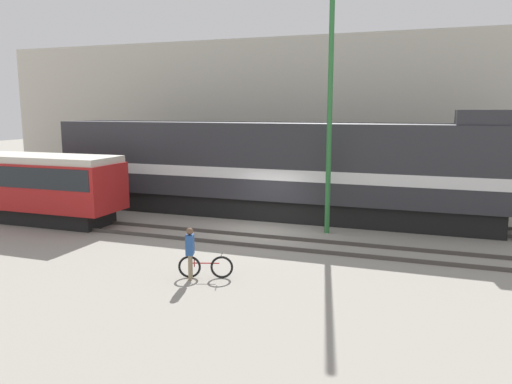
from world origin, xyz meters
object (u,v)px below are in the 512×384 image
freight_locomotive (275,168)px  person (190,248)px  streetcar (27,183)px  bicycle (206,267)px  utility_pole_left (330,116)px

freight_locomotive → person: freight_locomotive is taller
streetcar → person: 11.78m
freight_locomotive → bicycle: bearing=-85.8°
streetcar → person: bearing=-23.8°
streetcar → freight_locomotive: bearing=24.3°
freight_locomotive → streetcar: (-10.47, -4.74, -0.60)m
person → utility_pole_left: 8.54m
streetcar → person: size_ratio=5.76×
freight_locomotive → utility_pole_left: 4.57m
streetcar → bicycle: size_ratio=5.69×
bicycle → person: size_ratio=1.01×
bicycle → utility_pole_left: (2.35, 6.83, 4.49)m
person → utility_pole_left: size_ratio=0.17×
person → utility_pole_left: bearing=69.0°
freight_locomotive → streetcar: bearing=-155.7°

